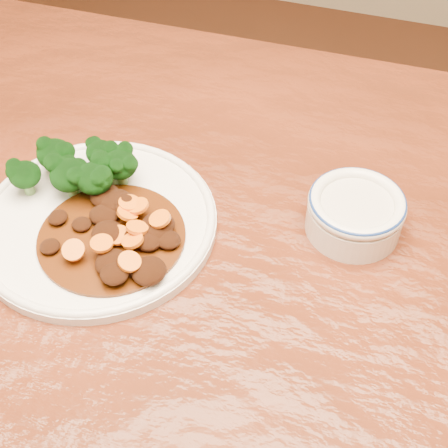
% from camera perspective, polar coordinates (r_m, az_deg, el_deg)
% --- Properties ---
extents(dining_table, '(1.52, 0.93, 0.75)m').
position_cam_1_polar(dining_table, '(0.76, 1.30, -7.16)').
color(dining_table, '#5E2410').
rests_on(dining_table, ground).
extents(dinner_plate, '(0.28, 0.28, 0.02)m').
position_cam_1_polar(dinner_plate, '(0.74, -11.52, 0.27)').
color(dinner_plate, white).
rests_on(dinner_plate, dining_table).
extents(broccoli_florets, '(0.14, 0.10, 0.05)m').
position_cam_1_polar(broccoli_florets, '(0.76, -13.43, 5.14)').
color(broccoli_florets, '#689C50').
rests_on(broccoli_florets, dinner_plate).
extents(mince_stew, '(0.17, 0.17, 0.03)m').
position_cam_1_polar(mince_stew, '(0.70, -9.46, -0.80)').
color(mince_stew, '#411E07').
rests_on(mince_stew, dinner_plate).
extents(dip_bowl, '(0.11, 0.11, 0.05)m').
position_cam_1_polar(dip_bowl, '(0.72, 11.90, 1.08)').
color(dip_bowl, silver).
rests_on(dip_bowl, dining_table).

